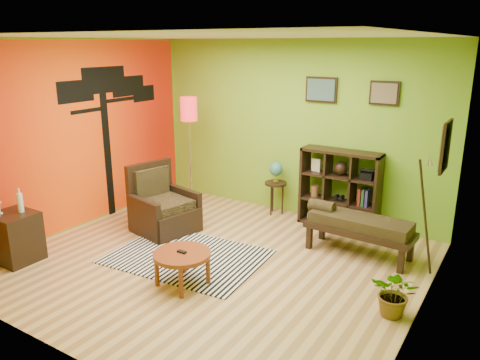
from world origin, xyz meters
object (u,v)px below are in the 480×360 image
Objects in this scene: coffee_table at (182,257)px; floor_lamp at (189,119)px; side_cabinet at (15,237)px; cube_shelf at (340,189)px; globe_table at (276,175)px; bench at (357,225)px; armchair at (163,210)px; potted_plant at (395,298)px.

floor_lamp is (-1.56, 2.17, 1.18)m from coffee_table.
coffee_table is 0.70× the size of side_cabinet.
cube_shelf is (0.88, 2.71, 0.25)m from coffee_table.
side_cabinet is at bearing -121.21° from globe_table.
bench is (1.64, -0.80, -0.25)m from globe_table.
cube_shelf is at bearing 34.83° from armchair.
armchair is 1.04× the size of side_cabinet.
armchair is (-1.33, 1.17, -0.05)m from coffee_table.
armchair is at bearing 63.49° from side_cabinet.
coffee_table is 2.92m from floor_lamp.
globe_table is at bearing 94.62° from coffee_table.
cube_shelf reaches higher than armchair.
coffee_table is at bearing -107.94° from cube_shelf.
coffee_table is 0.67× the size of armchair.
armchair is 0.83× the size of cube_shelf.
side_cabinet is 0.51× the size of floor_lamp.
globe_table is at bearing 53.75° from armchair.
cube_shelf is 2.51m from potted_plant.
side_cabinet is 1.84× the size of potted_plant.
floor_lamp is (0.67, 2.81, 1.20)m from side_cabinet.
globe_table is (1.11, 1.52, 0.36)m from armchair.
floor_lamp is 2.67m from cube_shelf.
floor_lamp reaches higher than globe_table.
side_cabinet reaches higher than bench.
coffee_table is 2.86m from cube_shelf.
floor_lamp is 4.32m from potted_plant.
armchair is at bearing 171.91° from potted_plant.
coffee_table is 0.56× the size of cube_shelf.
side_cabinet is 4.69m from potted_plant.
potted_plant is at bearing 16.12° from side_cabinet.
coffee_table is 2.72m from globe_table.
cube_shelf reaches higher than potted_plant.
bench is at bearing 14.68° from armchair.
bench is 2.79× the size of potted_plant.
cube_shelf reaches higher than coffee_table.
side_cabinet is 4.45m from bench.
armchair is 2.02m from side_cabinet.
armchair is at bearing -126.25° from globe_table.
side_cabinet is 3.13m from floor_lamp.
floor_lamp is 1.30× the size of bench.
floor_lamp is at bearing 102.95° from armchair.
armchair reaches higher than side_cabinet.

